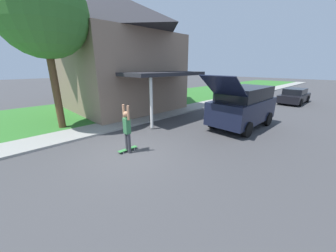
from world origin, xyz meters
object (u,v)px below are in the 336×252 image
(skateboarder, at_px, (127,129))
(skateboard, at_px, (128,149))
(car_down_street, at_px, (294,96))
(lawn_tree_near, at_px, (42,13))
(suv_parked, at_px, (243,106))

(skateboarder, xyz_separation_m, skateboard, (-0.11, 0.04, -0.92))
(car_down_street, xyz_separation_m, skateboarder, (-1.70, -17.10, 0.34))
(lawn_tree_near, xyz_separation_m, skateboarder, (5.17, 0.96, -4.70))
(lawn_tree_near, xyz_separation_m, car_down_street, (6.86, 18.06, -5.03))
(suv_parked, relative_size, skateboarder, 2.69)
(lawn_tree_near, relative_size, car_down_street, 1.72)
(skateboarder, bearing_deg, lawn_tree_near, -169.45)
(lawn_tree_near, relative_size, skateboard, 9.27)
(car_down_street, bearing_deg, skateboarder, -95.66)
(lawn_tree_near, distance_m, suv_parked, 11.01)
(lawn_tree_near, height_order, car_down_street, lawn_tree_near)
(lawn_tree_near, bearing_deg, skateboard, 11.21)
(suv_parked, bearing_deg, skateboard, -104.69)
(suv_parked, bearing_deg, lawn_tree_near, -132.11)
(car_down_street, bearing_deg, suv_parked, -90.62)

